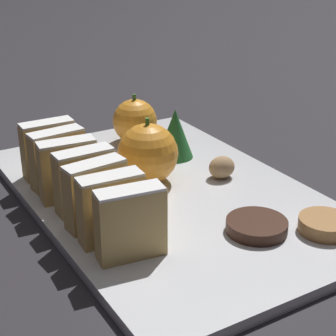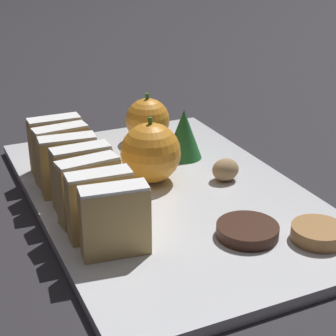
{
  "view_description": "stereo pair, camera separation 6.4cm",
  "coord_description": "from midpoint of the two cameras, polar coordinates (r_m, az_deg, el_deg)",
  "views": [
    {
      "loc": [
        -0.3,
        -0.5,
        0.3
      ],
      "look_at": [
        0.0,
        0.0,
        0.04
      ],
      "focal_mm": 60.0,
      "sensor_mm": 36.0,
      "label": 1
    },
    {
      "loc": [
        -0.25,
        -0.53,
        0.3
      ],
      "look_at": [
        0.0,
        0.0,
        0.04
      ],
      "focal_mm": 60.0,
      "sensor_mm": 36.0,
      "label": 2
    }
  ],
  "objects": [
    {
      "name": "stollen_slice_third",
      "position": [
        0.58,
        -4.91,
        -2.37
      ],
      "size": [
        0.07,
        0.03,
        0.07
      ],
      "color": "tan",
      "rests_on": "serving_platter"
    },
    {
      "name": "walnut",
      "position": [
        0.68,
        8.75,
        -0.37
      ],
      "size": [
        0.03,
        0.03,
        0.03
      ],
      "color": "tan",
      "rests_on": "serving_platter"
    },
    {
      "name": "stollen_slice_back",
      "position": [
        0.7,
        -8.79,
        2.34
      ],
      "size": [
        0.06,
        0.03,
        0.07
      ],
      "color": "tan",
      "rests_on": "serving_platter"
    },
    {
      "name": "stollen_slice_fifth",
      "position": [
        0.64,
        -7.24,
        0.18
      ],
      "size": [
        0.07,
        0.03,
        0.07
      ],
      "color": "tan",
      "rests_on": "serving_platter"
    },
    {
      "name": "gingerbread_cookie",
      "position": [
        0.58,
        18.11,
        -6.41
      ],
      "size": [
        0.05,
        0.05,
        0.01
      ],
      "color": "#A3703D",
      "rests_on": "serving_platter"
    },
    {
      "name": "ground_plane",
      "position": [
        0.66,
        2.79,
        -3.4
      ],
      "size": [
        6.0,
        6.0,
        0.0
      ],
      "primitive_type": "plane",
      "color": "#28262B"
    },
    {
      "name": "chocolate_cookie",
      "position": [
        0.57,
        11.29,
        -6.34
      ],
      "size": [
        0.06,
        0.06,
        0.01
      ],
      "color": "#381E14",
      "rests_on": "serving_platter"
    },
    {
      "name": "orange_near",
      "position": [
        0.67,
        0.97,
        1.5
      ],
      "size": [
        0.07,
        0.07,
        0.08
      ],
      "color": "orange",
      "rests_on": "serving_platter"
    },
    {
      "name": "stollen_slice_sixth",
      "position": [
        0.67,
        -8.07,
        1.31
      ],
      "size": [
        0.07,
        0.03,
        0.07
      ],
      "color": "tan",
      "rests_on": "serving_platter"
    },
    {
      "name": "orange_far",
      "position": [
        0.79,
        0.23,
        4.84
      ],
      "size": [
        0.06,
        0.06,
        0.07
      ],
      "color": "orange",
      "rests_on": "serving_platter"
    },
    {
      "name": "serving_platter",
      "position": [
        0.66,
        2.8,
        -2.94
      ],
      "size": [
        0.3,
        0.46,
        0.01
      ],
      "color": "silver",
      "rests_on": "ground_plane"
    },
    {
      "name": "stollen_slice_fourth",
      "position": [
        0.61,
        -5.77,
        -0.96
      ],
      "size": [
        0.06,
        0.02,
        0.07
      ],
      "color": "tan",
      "rests_on": "serving_platter"
    },
    {
      "name": "stollen_slice_second",
      "position": [
        0.55,
        -3.59,
        -3.86
      ],
      "size": [
        0.07,
        0.03,
        0.07
      ],
      "color": "tan",
      "rests_on": "serving_platter"
    },
    {
      "name": "evergreen_sprig",
      "position": [
        0.74,
        4.11,
        3.43
      ],
      "size": [
        0.05,
        0.05,
        0.07
      ],
      "color": "#23662D",
      "rests_on": "serving_platter"
    },
    {
      "name": "stollen_slice_front",
      "position": [
        0.52,
        -1.9,
        -5.48
      ],
      "size": [
        0.07,
        0.03,
        0.07
      ],
      "color": "tan",
      "rests_on": "serving_platter"
    }
  ]
}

